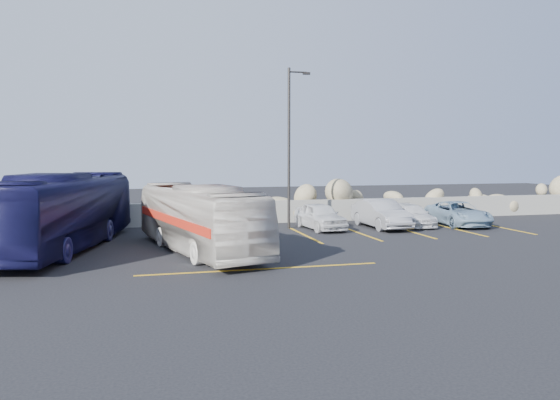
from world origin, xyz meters
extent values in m
plane|color=black|center=(0.00, 0.00, 0.00)|extent=(90.00, 90.00, 0.00)
cube|color=gray|center=(0.00, 12.00, 0.60)|extent=(60.00, 0.40, 1.20)
cube|color=#C69117|center=(-2.50, 7.00, 0.01)|extent=(0.12, 5.00, 0.01)
cube|color=#C69117|center=(2.60, 7.00, 0.01)|extent=(0.12, 5.00, 0.01)
cube|color=#C69117|center=(5.30, 7.00, 0.01)|extent=(0.12, 5.00, 0.01)
cube|color=#C69117|center=(7.90, 7.00, 0.01)|extent=(0.12, 5.00, 0.01)
cube|color=#C69117|center=(10.50, 7.00, 0.01)|extent=(0.12, 5.00, 0.01)
cube|color=#C69117|center=(13.10, 7.00, 0.01)|extent=(0.12, 5.00, 0.01)
cube|color=#C69117|center=(-1.00, 0.20, 0.01)|extent=(8.00, 0.12, 0.01)
cylinder|color=#2A2825|center=(2.50, 9.50, 4.00)|extent=(0.14, 0.14, 8.00)
cylinder|color=#2A2825|center=(2.95, 9.50, 7.80)|extent=(0.90, 0.08, 0.08)
cube|color=#2A2825|center=(3.40, 9.50, 7.75)|extent=(0.35, 0.18, 0.12)
imported|color=beige|center=(-2.60, 4.02, 1.29)|extent=(4.27, 9.48, 2.57)
imported|color=#111036|center=(-7.70, 5.77, 1.50)|extent=(4.95, 11.07, 3.00)
imported|color=silver|center=(3.93, 8.83, 0.66)|extent=(1.94, 4.02, 1.33)
imported|color=#9D9DA2|center=(7.09, 8.53, 0.72)|extent=(1.61, 4.39, 1.44)
imported|color=silver|center=(9.01, 8.89, 0.54)|extent=(1.83, 3.87, 1.09)
imported|color=#7C99B0|center=(11.47, 8.46, 0.63)|extent=(2.45, 4.66, 1.25)
camera|label=1|loc=(-4.75, -16.85, 3.70)|focal=35.00mm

